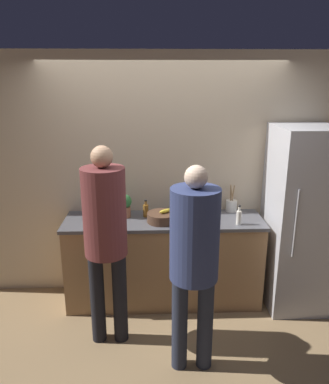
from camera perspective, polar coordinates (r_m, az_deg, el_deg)
name	(u,v)px	position (r m, az deg, el deg)	size (l,w,h in m)	color
ground_plane	(165,317)	(4.01, 0.07, -18.50)	(14.00, 14.00, 0.00)	#8C704C
wall_back	(163,178)	(4.04, -0.25, 2.21)	(5.20, 0.06, 2.60)	#C6B293
counter	(164,260)	(4.06, -0.11, -10.26)	(2.04, 0.61, 0.94)	#9E754C
refrigerator	(299,219)	(4.08, 19.81, -3.90)	(0.61, 0.73, 1.89)	#B7B7BC
person_left	(105,229)	(3.23, -9.01, -5.61)	(0.37, 0.37, 1.82)	black
person_center	(194,252)	(2.91, 4.54, -9.06)	(0.38, 0.38, 1.73)	#232838
fruit_bowl	(162,217)	(3.77, -0.38, -3.86)	(0.30, 0.30, 0.14)	#4C3323
utensil_crock	(231,205)	(4.13, 10.14, -1.99)	(0.12, 0.12, 0.30)	silver
bottle_clear	(239,217)	(3.76, 11.27, -3.75)	(0.05, 0.05, 0.20)	silver
bottle_amber	(146,210)	(3.91, -2.87, -2.76)	(0.06, 0.06, 0.18)	brown
bottle_dark	(187,207)	(4.02, 3.47, -2.37)	(0.08, 0.08, 0.15)	#333338
cup_black	(184,213)	(3.90, 2.99, -3.25)	(0.09, 0.09, 0.09)	#28282D
potted_plant	(125,205)	(3.89, -6.06, -1.95)	(0.14, 0.14, 0.24)	#9E6042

